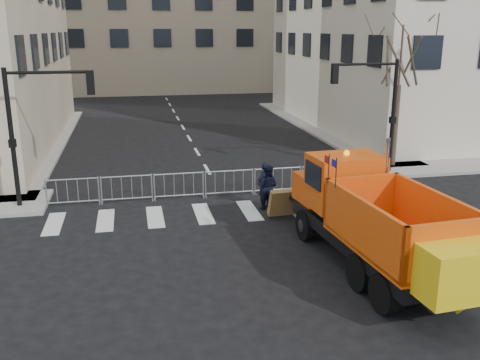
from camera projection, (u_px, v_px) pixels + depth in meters
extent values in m
plane|color=black|center=(268.00, 274.00, 15.27)|extent=(120.00, 120.00, 0.00)
cube|color=gray|center=(219.00, 188.00, 23.25)|extent=(64.00, 5.00, 0.15)
cylinder|color=black|center=(12.00, 141.00, 20.04)|extent=(0.18, 0.18, 5.40)
cylinder|color=black|center=(393.00, 118.00, 25.12)|extent=(0.18, 0.18, 5.40)
cube|color=black|center=(371.00, 238.00, 15.49)|extent=(2.69, 6.94, 0.42)
cylinder|color=black|center=(306.00, 225.00, 17.60)|extent=(0.41, 1.06, 1.04)
cylinder|color=black|center=(360.00, 219.00, 18.13)|extent=(0.41, 1.06, 1.04)
cylinder|color=black|center=(360.00, 272.00, 14.20)|extent=(0.41, 1.06, 1.04)
cylinder|color=black|center=(425.00, 263.00, 14.73)|extent=(0.41, 1.06, 1.04)
cylinder|color=black|center=(384.00, 293.00, 13.07)|extent=(0.41, 1.06, 1.04)
cylinder|color=black|center=(453.00, 283.00, 13.59)|extent=(0.41, 1.06, 1.04)
cube|color=#D54A0B|center=(328.00, 188.00, 18.10)|extent=(2.09, 1.66, 0.94)
cube|color=#D54A0B|center=(345.00, 181.00, 16.81)|extent=(2.28, 1.67, 1.70)
cylinder|color=silver|center=(386.00, 175.00, 16.33)|extent=(0.13, 0.13, 2.26)
cube|color=#D54A0B|center=(399.00, 221.00, 14.00)|extent=(2.68, 4.32, 1.56)
cube|color=yellow|center=(462.00, 272.00, 11.73)|extent=(1.96, 1.09, 1.23)
cube|color=brown|center=(308.00, 200.00, 19.84)|extent=(3.05, 0.78, 1.06)
imported|color=black|center=(264.00, 185.00, 20.61)|extent=(0.81, 0.76, 1.86)
imported|color=black|center=(267.00, 187.00, 20.60)|extent=(1.07, 1.00, 1.75)
imported|color=black|center=(310.00, 203.00, 18.85)|extent=(0.78, 1.02, 1.61)
imported|color=yellow|center=(4.00, 173.00, 22.12)|extent=(1.11, 0.68, 1.66)
cube|color=red|center=(371.00, 178.00, 22.42)|extent=(0.52, 0.49, 1.10)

